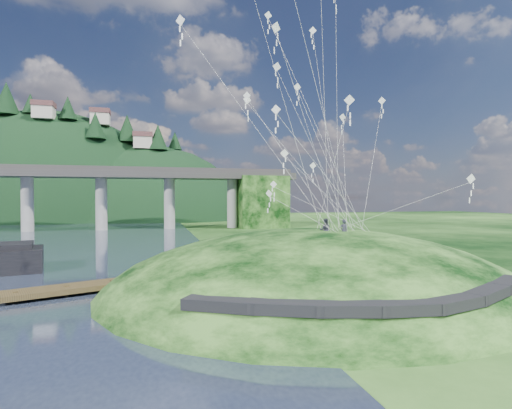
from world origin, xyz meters
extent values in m
plane|color=black|center=(0.00, 0.00, 0.00)|extent=(320.00, 320.00, 0.00)
ellipsoid|color=black|center=(8.00, 2.00, -1.50)|extent=(36.00, 32.00, 13.00)
cube|color=black|center=(-1.50, -8.00, 2.03)|extent=(4.32, 3.62, 0.71)
cube|color=black|center=(1.50, -9.65, 2.09)|extent=(4.10, 2.97, 0.61)
cube|color=black|center=(4.50, -10.65, 2.08)|extent=(3.85, 2.37, 0.62)
cube|color=black|center=(7.50, -11.10, 2.04)|extent=(3.62, 1.83, 0.66)
cube|color=black|center=(10.50, -10.90, 2.05)|extent=(3.82, 2.27, 0.68)
cube|color=black|center=(13.50, -9.95, 2.14)|extent=(4.11, 2.97, 0.71)
cube|color=black|center=(16.50, -8.40, 2.16)|extent=(4.26, 3.43, 0.66)
cylinder|color=gray|center=(-32.00, 70.00, 6.50)|extent=(2.60, 2.60, 13.00)
cylinder|color=gray|center=(-16.50, 70.00, 6.50)|extent=(2.60, 2.60, 13.00)
cylinder|color=gray|center=(-1.00, 70.00, 6.50)|extent=(2.60, 2.60, 13.00)
cylinder|color=gray|center=(14.50, 70.00, 6.50)|extent=(2.60, 2.60, 13.00)
cube|color=black|center=(22.00, 70.00, 6.50)|extent=(12.00, 11.00, 13.00)
ellipsoid|color=black|center=(-40.00, 126.00, -6.00)|extent=(96.00, 68.00, 88.00)
ellipsoid|color=black|center=(-5.00, 118.00, -10.00)|extent=(76.00, 56.00, 72.00)
cone|color=black|center=(-49.87, 114.63, 39.23)|extent=(8.01, 8.01, 10.54)
cone|color=black|center=(-42.87, 114.06, 37.88)|extent=(4.97, 4.97, 6.54)
cone|color=black|center=(-31.40, 112.04, 36.68)|extent=(5.83, 5.83, 7.67)
cone|color=black|center=(-22.45, 107.08, 30.58)|extent=(6.47, 6.47, 8.51)
cone|color=black|center=(-13.22, 113.99, 31.23)|extent=(7.13, 7.13, 9.38)
cone|color=black|center=(-3.12, 109.03, 27.87)|extent=(6.56, 6.56, 8.63)
cone|color=black|center=(2.77, 114.63, 27.68)|extent=(4.88, 4.88, 6.42)
cube|color=#BDB3A1|center=(-38.00, 110.00, 34.28)|extent=(6.00, 5.00, 4.00)
cube|color=#522F2F|center=(-38.00, 110.00, 36.98)|extent=(6.40, 5.40, 1.60)
cube|color=#BDB3A1|center=(-22.00, 116.00, 34.18)|extent=(6.00, 5.00, 4.00)
cube|color=#522F2F|center=(-22.00, 116.00, 36.88)|extent=(6.40, 5.40, 1.60)
cube|color=#BDB3A1|center=(-8.00, 110.00, 25.88)|extent=(6.00, 5.00, 4.00)
cube|color=#522F2F|center=(-8.00, 110.00, 28.58)|extent=(6.40, 5.40, 1.60)
cube|color=black|center=(-19.87, 16.70, 2.70)|extent=(6.43, 5.72, 0.56)
cube|color=#362A16|center=(-8.32, 6.09, 0.52)|extent=(15.91, 8.02, 0.40)
cylinder|color=#362A16|center=(-14.76, 3.67, 0.23)|extent=(0.34, 0.34, 1.15)
cylinder|color=#362A16|center=(-11.54, 4.88, 0.23)|extent=(0.34, 0.34, 1.15)
cylinder|color=#362A16|center=(-8.32, 6.09, 0.23)|extent=(0.34, 0.34, 1.15)
cylinder|color=#362A16|center=(-5.10, 7.30, 0.23)|extent=(0.34, 0.34, 1.15)
cylinder|color=#362A16|center=(-1.88, 8.51, 0.23)|extent=(0.34, 0.34, 1.15)
imported|color=#252531|center=(9.81, 0.37, 5.89)|extent=(0.73, 0.51, 1.91)
imported|color=#252531|center=(8.50, 1.01, 5.93)|extent=(1.14, 1.05, 1.90)
cube|color=white|center=(10.48, 8.46, 24.25)|extent=(0.75, 0.18, 0.75)
cube|color=white|center=(10.48, 8.46, 23.71)|extent=(0.10, 0.02, 0.44)
cube|color=white|center=(10.48, 8.46, 23.18)|extent=(0.10, 0.02, 0.44)
cube|color=white|center=(10.48, 8.46, 22.64)|extent=(0.10, 0.02, 0.44)
cube|color=white|center=(3.56, -1.32, 19.79)|extent=(0.76, 0.32, 0.77)
cube|color=white|center=(3.56, -1.32, 19.22)|extent=(0.09, 0.08, 0.46)
cube|color=white|center=(3.56, -1.32, 18.66)|extent=(0.09, 0.08, 0.46)
cube|color=white|center=(3.56, -1.32, 18.10)|extent=(0.09, 0.08, 0.46)
cube|color=white|center=(12.88, 6.73, 15.45)|extent=(0.69, 0.23, 0.67)
cube|color=white|center=(12.88, 6.73, 14.96)|extent=(0.09, 0.05, 0.40)
cube|color=white|center=(12.88, 6.73, 14.47)|extent=(0.09, 0.05, 0.40)
cube|color=white|center=(12.88, 6.73, 13.99)|extent=(0.09, 0.05, 0.40)
cube|color=white|center=(11.01, 4.47, 25.40)|extent=(0.09, 0.07, 0.42)
cube|color=white|center=(11.01, 4.47, 24.89)|extent=(0.09, 0.07, 0.42)
cube|color=white|center=(11.01, 4.47, 24.37)|extent=(0.09, 0.07, 0.42)
cube|color=white|center=(-2.78, 4.45, 22.07)|extent=(0.72, 0.58, 0.87)
cube|color=white|center=(-2.78, 4.45, 21.44)|extent=(0.11, 0.07, 0.51)
cube|color=white|center=(-2.78, 4.45, 20.82)|extent=(0.11, 0.07, 0.51)
cube|color=white|center=(-2.78, 4.45, 20.19)|extent=(0.11, 0.07, 0.51)
cube|color=white|center=(16.50, -5.60, 8.93)|extent=(0.71, 0.17, 0.70)
cube|color=white|center=(16.50, -5.60, 8.43)|extent=(0.09, 0.03, 0.41)
cube|color=white|center=(16.50, -5.60, 7.93)|extent=(0.09, 0.03, 0.41)
cube|color=white|center=(16.50, -5.60, 7.43)|extent=(0.09, 0.03, 0.41)
cube|color=white|center=(7.35, 11.54, 9.03)|extent=(0.66, 0.45, 0.75)
cube|color=white|center=(7.35, 11.54, 8.49)|extent=(0.10, 0.05, 0.44)
cube|color=white|center=(7.35, 11.54, 7.95)|extent=(0.10, 0.05, 0.44)
cube|color=white|center=(7.35, 11.54, 7.42)|extent=(0.10, 0.05, 0.44)
cube|color=white|center=(8.06, 10.05, 12.16)|extent=(0.87, 0.21, 0.87)
cube|color=white|center=(8.06, 10.05, 11.54)|extent=(0.11, 0.03, 0.51)
cube|color=white|center=(8.06, 10.05, 10.92)|extent=(0.11, 0.03, 0.51)
cube|color=white|center=(8.06, 10.05, 10.30)|extent=(0.11, 0.03, 0.51)
cube|color=white|center=(5.29, 6.21, 7.99)|extent=(0.46, 0.61, 0.71)
cube|color=white|center=(5.29, 6.21, 7.48)|extent=(0.09, 0.07, 0.42)
cube|color=white|center=(5.29, 6.21, 6.96)|extent=(0.09, 0.07, 0.42)
cube|color=white|center=(5.29, 6.21, 6.45)|extent=(0.09, 0.07, 0.42)
cube|color=white|center=(6.37, 10.24, 26.06)|extent=(0.80, 0.24, 0.79)
cube|color=white|center=(6.37, 10.24, 25.49)|extent=(0.10, 0.05, 0.46)
cube|color=white|center=(6.37, 10.24, 24.93)|extent=(0.10, 0.05, 0.46)
cube|color=white|center=(6.37, 10.24, 24.36)|extent=(0.10, 0.05, 0.46)
cube|color=white|center=(6.51, 7.75, 20.11)|extent=(0.85, 0.32, 0.82)
cube|color=white|center=(6.51, 7.75, 19.50)|extent=(0.11, 0.07, 0.49)
cube|color=white|center=(6.51, 7.75, 18.90)|extent=(0.11, 0.07, 0.49)
cube|color=white|center=(6.51, 7.75, 18.30)|extent=(0.11, 0.07, 0.49)
cube|color=white|center=(3.37, 6.90, 16.96)|extent=(0.67, 0.29, 0.70)
cube|color=white|center=(3.37, 6.90, 16.46)|extent=(0.09, 0.03, 0.41)
cube|color=white|center=(3.37, 6.90, 15.96)|extent=(0.09, 0.03, 0.41)
cube|color=white|center=(3.37, 6.90, 15.46)|extent=(0.09, 0.03, 0.41)
cube|color=white|center=(2.99, -3.18, 13.51)|extent=(0.56, 0.43, 0.66)
cube|color=white|center=(2.99, -3.18, 13.04)|extent=(0.09, 0.05, 0.39)
cube|color=white|center=(2.99, -3.18, 12.57)|extent=(0.09, 0.05, 0.39)
cube|color=white|center=(2.99, -3.18, 12.09)|extent=(0.09, 0.05, 0.39)
cube|color=white|center=(7.21, 4.05, 17.24)|extent=(0.68, 0.23, 0.66)
cube|color=white|center=(7.21, 4.05, 16.76)|extent=(0.09, 0.05, 0.39)
cube|color=white|center=(7.21, 4.05, 16.28)|extent=(0.09, 0.05, 0.39)
cube|color=white|center=(7.21, 4.05, 15.80)|extent=(0.09, 0.05, 0.39)
cube|color=white|center=(16.13, 5.05, 16.84)|extent=(0.52, 0.53, 0.69)
cube|color=white|center=(16.13, 5.05, 16.34)|extent=(0.09, 0.06, 0.41)
cube|color=white|center=(16.13, 5.05, 15.84)|extent=(0.09, 0.06, 0.41)
cube|color=white|center=(16.13, 5.05, 15.34)|extent=(0.09, 0.06, 0.41)
cube|color=white|center=(10.39, 0.61, 15.50)|extent=(0.79, 0.44, 0.85)
cube|color=white|center=(10.39, 0.61, 14.89)|extent=(0.11, 0.05, 0.50)
cube|color=white|center=(10.39, 0.61, 14.28)|extent=(0.11, 0.05, 0.50)
cube|color=white|center=(10.39, 0.61, 13.67)|extent=(0.11, 0.05, 0.50)
cube|color=white|center=(3.63, 7.91, 16.84)|extent=(0.81, 0.32, 0.84)
cube|color=white|center=(3.63, 7.91, 16.24)|extent=(0.10, 0.07, 0.49)
cube|color=white|center=(3.63, 7.91, 15.64)|extent=(0.10, 0.07, 0.49)
cube|color=white|center=(3.63, 7.91, 15.05)|extent=(0.10, 0.07, 0.49)
cube|color=white|center=(9.73, 6.55, 10.66)|extent=(0.67, 0.21, 0.65)
cube|color=white|center=(9.73, 6.55, 10.19)|extent=(0.09, 0.04, 0.39)
cube|color=white|center=(9.73, 6.55, 9.72)|extent=(0.09, 0.04, 0.39)
cube|color=white|center=(9.73, 6.55, 9.24)|extent=(0.09, 0.04, 0.39)
camera|label=1|loc=(-5.06, -28.76, 7.63)|focal=28.00mm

